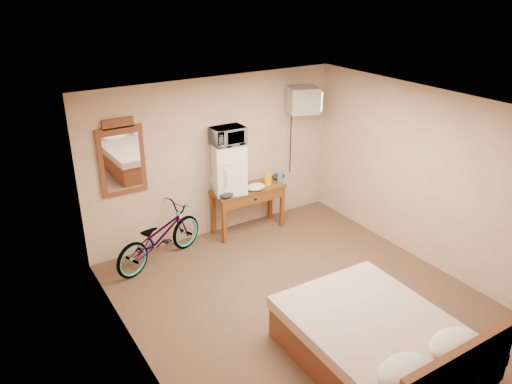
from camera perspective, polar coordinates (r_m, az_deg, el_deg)
room at (r=5.95m, az=5.81°, el=-2.45°), size 4.60×4.64×2.50m
desk at (r=7.93m, az=-0.77°, el=-0.49°), size 1.19×0.48×0.75m
mini_fridge at (r=7.63m, az=-3.14°, el=2.71°), size 0.56×0.55×0.77m
microwave at (r=7.46m, az=-3.23°, el=6.43°), size 0.49×0.34×0.27m
snack_bag at (r=7.95m, az=1.34°, el=1.47°), size 0.11×0.07×0.21m
blue_cup at (r=8.11m, az=2.75°, el=1.70°), size 0.09×0.09×0.15m
cloth_cream at (r=7.80m, az=-0.04°, el=0.59°), size 0.31×0.24×0.10m
cloth_dark_a at (r=7.54m, az=-3.42°, el=-0.34°), size 0.23×0.18×0.09m
cloth_dark_b at (r=8.22m, az=2.59°, el=1.81°), size 0.22×0.18×0.10m
crt_television at (r=8.03m, az=5.39°, el=10.42°), size 0.56×0.64×0.40m
wall_mirror at (r=7.11m, az=-15.09°, el=3.73°), size 0.64×0.04×1.09m
bicycle at (r=7.30m, az=-11.01°, el=-5.01°), size 1.64×1.05×0.81m
bed at (r=5.61m, az=14.17°, el=-16.56°), size 1.55×2.02×0.90m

